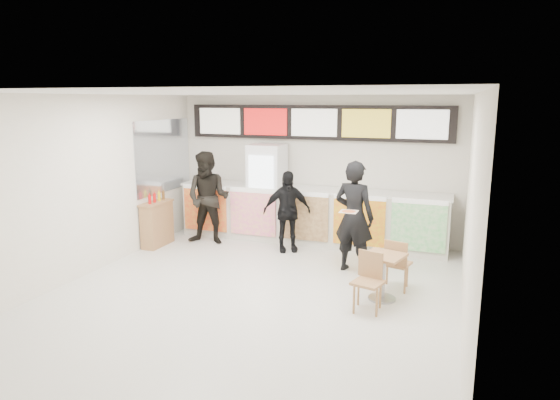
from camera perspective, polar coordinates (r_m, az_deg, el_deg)
The scene contains 15 objects.
floor at distance 7.65m, azimuth -3.45°, elevation -10.99°, with size 7.00×7.00×0.00m, color beige.
ceiling at distance 7.07m, azimuth -3.75°, elevation 12.10°, with size 7.00×7.00×0.00m, color white.
wall_back at distance 10.47m, azimuth 4.05°, elevation 3.65°, with size 6.00×6.00×0.00m, color silver.
wall_left at distance 8.83m, azimuth -21.77°, elevation 1.39°, with size 7.00×7.00×0.00m, color silver.
wall_right at distance 6.64m, azimuth 20.92°, elevation -1.65°, with size 7.00×7.00×0.00m, color silver.
service_counter at distance 10.25m, azimuth 3.35°, elevation -1.78°, with size 5.56×0.77×1.14m.
menu_board at distance 10.30m, azimuth 3.99°, elevation 8.83°, with size 5.50×0.14×0.70m.
drinks_fridge at distance 10.48m, azimuth -1.50°, elevation 0.92°, with size 0.70×0.67×2.00m.
mirror_panel at distance 10.72m, azimuth -13.14°, elevation 4.91°, with size 0.01×2.00×1.50m, color #B2B7BF.
customer_main at distance 8.53m, azimuth 8.46°, elevation -1.92°, with size 0.70×0.46×1.92m, color black.
customer_left at distance 10.22m, azimuth -8.21°, elevation 0.22°, with size 0.92×0.72×1.89m, color black.
customer_mid at distance 9.63m, azimuth 0.79°, elevation -1.30°, with size 0.93×0.39×1.58m, color black.
pizza_slice at distance 8.06m, azimuth 7.86°, elevation -1.27°, with size 0.36×0.36×0.02m.
cafe_table at distance 7.54m, azimuth 11.70°, elevation -7.67°, with size 0.75×1.45×0.82m.
condiment_ledge at distance 10.35m, azimuth -13.86°, elevation -2.61°, with size 0.33×0.81×1.08m.
Camera 1 is at (2.83, -6.48, 2.92)m, focal length 32.00 mm.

